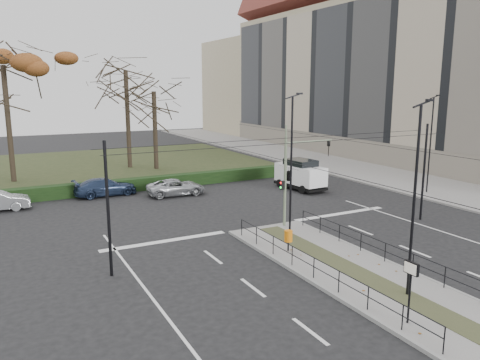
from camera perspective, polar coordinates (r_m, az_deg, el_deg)
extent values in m
plane|color=black|center=(23.85, 9.19, -8.92)|extent=(140.00, 140.00, 0.00)
cube|color=slate|center=(22.02, 13.15, -10.63)|extent=(4.40, 15.00, 0.14)
cube|color=slate|center=(51.47, 10.63, 2.02)|extent=(8.00, 90.00, 0.14)
cube|color=#263018|center=(51.04, -18.76, 1.51)|extent=(38.00, 26.00, 0.10)
cube|color=black|center=(37.98, -15.56, -0.80)|extent=(38.00, 1.00, 1.00)
cube|color=tan|center=(58.99, 17.55, 11.56)|extent=(12.00, 52.00, 18.00)
cube|color=#21242A|center=(54.91, 13.02, 12.79)|extent=(0.10, 50.96, 14.76)
cylinder|color=black|center=(16.28, 23.62, -17.51)|extent=(0.04, 0.04, 0.90)
cylinder|color=black|center=(25.82, 0.20, -5.81)|extent=(0.04, 0.04, 0.90)
cylinder|color=black|center=(27.90, 7.69, -4.61)|extent=(0.04, 0.04, 0.90)
cylinder|color=black|center=(20.39, 9.02, -9.35)|extent=(0.04, 13.20, 0.04)
cylinder|color=black|center=(22.96, 17.34, -7.36)|extent=(0.04, 13.20, 0.04)
cylinder|color=black|center=(20.87, -15.79, -3.51)|extent=(0.14, 0.14, 6.00)
cylinder|color=black|center=(30.94, 21.50, 0.86)|extent=(0.14, 0.14, 6.00)
cylinder|color=black|center=(23.37, 8.14, 4.59)|extent=(20.00, 0.02, 0.02)
cylinder|color=black|center=(25.01, 5.46, 5.08)|extent=(20.00, 0.02, 0.02)
cylinder|color=black|center=(18.98, 4.82, 2.53)|extent=(0.02, 34.00, 0.02)
cylinder|color=black|center=(23.46, 19.44, 3.60)|extent=(0.02, 34.00, 0.02)
cylinder|color=slate|center=(27.24, 5.52, -0.18)|extent=(0.16, 0.16, 5.30)
cylinder|color=slate|center=(27.81, 8.44, 4.67)|extent=(3.26, 0.10, 0.10)
imported|color=black|center=(28.73, 10.72, 3.78)|extent=(0.15, 0.18, 0.92)
imported|color=black|center=(27.28, 5.93, 0.71)|extent=(0.43, 2.03, 0.82)
cube|color=black|center=(27.18, 5.19, -0.63)|extent=(0.22, 0.16, 0.51)
sphere|color=#FF0C0C|center=(27.10, 5.01, -0.34)|extent=(0.11, 0.11, 0.11)
sphere|color=#0CE533|center=(27.15, 5.01, -0.91)|extent=(0.11, 0.11, 0.11)
cylinder|color=black|center=(23.64, 5.89, -7.99)|extent=(0.08, 0.08, 0.51)
cylinder|color=orange|center=(23.48, 5.92, -6.81)|extent=(0.41, 0.41, 0.57)
cylinder|color=black|center=(17.48, 19.97, -12.96)|extent=(0.07, 0.07, 2.11)
cube|color=black|center=(17.13, 20.18, -10.05)|extent=(0.11, 0.58, 0.44)
cube|color=silver|center=(17.08, 20.04, -10.10)|extent=(0.02, 0.51, 0.37)
cylinder|color=black|center=(18.90, 20.44, -2.67)|extent=(0.11, 0.11, 7.42)
cube|color=black|center=(18.72, 22.12, 9.01)|extent=(0.32, 0.13, 0.09)
cylinder|color=black|center=(24.95, 6.25, 1.39)|extent=(0.11, 0.11, 7.56)
cube|color=black|center=(24.82, 7.27, 10.41)|extent=(0.33, 0.13, 0.09)
cylinder|color=black|center=(38.61, 22.17, 3.91)|extent=(0.11, 0.11, 7.28)
cube|color=black|center=(38.68, 22.99, 9.48)|extent=(0.32, 0.13, 0.09)
imported|color=#202E4B|center=(37.17, -16.10, -0.81)|extent=(4.76, 2.13, 1.36)
imported|color=#9DA0A5|center=(36.24, -7.78, -0.86)|extent=(4.57, 2.29, 1.24)
cube|color=white|center=(38.20, 7.36, 0.70)|extent=(2.24, 4.63, 1.46)
cube|color=black|center=(38.06, 7.39, 2.00)|extent=(1.93, 2.60, 0.68)
cube|color=black|center=(38.38, 7.32, -0.66)|extent=(2.28, 4.72, 0.18)
cylinder|color=black|center=(37.89, 9.85, -0.85)|extent=(0.27, 0.68, 0.66)
cylinder|color=black|center=(36.67, 7.65, -1.18)|extent=(0.27, 0.68, 0.66)
cylinder|color=black|center=(40.09, 7.03, -0.10)|extent=(0.27, 0.68, 0.66)
cylinder|color=black|center=(38.94, 4.87, -0.39)|extent=(0.27, 0.68, 0.66)
cylinder|color=black|center=(44.71, -26.38, 6.09)|extent=(0.44, 0.44, 9.88)
ellipsoid|color=#5E2C15|center=(44.63, -26.94, 12.40)|extent=(8.89, 8.89, 6.21)
cylinder|color=black|center=(48.78, -13.52, 7.17)|extent=(0.44, 0.44, 9.69)
cylinder|color=black|center=(47.43, -10.31, 5.96)|extent=(0.44, 0.44, 7.66)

